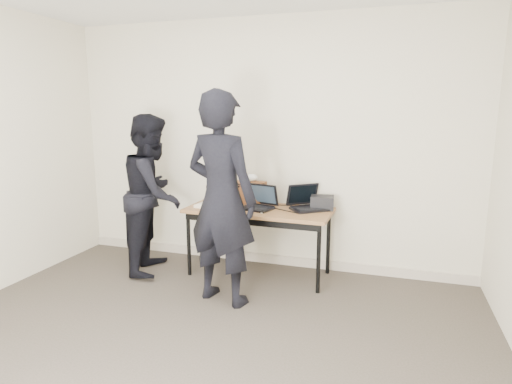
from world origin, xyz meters
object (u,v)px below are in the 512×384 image
at_px(equipment_box, 322,203).
at_px(desk, 259,214).
at_px(laptop_center, 259,203).
at_px(laptop_right, 307,204).
at_px(person_observer, 153,194).
at_px(laptop_beige, 212,202).
at_px(person_typist, 221,199).
at_px(leather_satchel, 249,192).

bearing_deg(equipment_box, desk, -163.07).
distance_m(laptop_center, laptop_right, 0.49).
distance_m(laptop_right, person_observer, 1.64).
distance_m(laptop_beige, person_observer, 0.64).
xyz_separation_m(desk, person_observer, (-1.13, -0.18, 0.18)).
bearing_deg(laptop_right, desk, 158.32).
distance_m(equipment_box, person_typist, 1.18).
relative_size(laptop_beige, laptop_right, 0.65).
xyz_separation_m(desk, laptop_right, (0.48, 0.14, 0.12)).
bearing_deg(laptop_center, equipment_box, 29.60).
bearing_deg(equipment_box, leather_satchel, 177.48).
height_order(laptop_center, equipment_box, laptop_center).
bearing_deg(desk, laptop_beige, -173.51).
xyz_separation_m(leather_satchel, person_observer, (-0.95, -0.41, -0.00)).
bearing_deg(desk, equipment_box, 18.77).
height_order(desk, laptop_right, laptop_right).
bearing_deg(person_observer, equipment_box, -92.07).
height_order(laptop_center, person_typist, person_typist).
relative_size(equipment_box, person_observer, 0.14).
xyz_separation_m(desk, equipment_box, (0.63, 0.19, 0.13)).
bearing_deg(person_typist, laptop_beige, -46.40).
bearing_deg(person_observer, leather_satchel, -80.67).
relative_size(desk, person_typist, 0.80).
xyz_separation_m(equipment_box, person_typist, (-0.76, -0.88, 0.17)).
relative_size(equipment_box, person_typist, 0.12).
relative_size(laptop_beige, equipment_box, 1.30).
xyz_separation_m(desk, leather_satchel, (-0.18, 0.23, 0.19)).
bearing_deg(laptop_center, person_typist, -86.17).
bearing_deg(leather_satchel, laptop_beige, -140.23).
bearing_deg(leather_satchel, laptop_center, -48.50).
height_order(laptop_beige, laptop_center, laptop_center).
relative_size(laptop_beige, person_observer, 0.18).
height_order(laptop_beige, equipment_box, laptop_beige).
relative_size(laptop_center, leather_satchel, 1.06).
bearing_deg(laptop_beige, person_typist, -52.19).
relative_size(laptop_beige, laptop_center, 0.80).
bearing_deg(laptop_center, laptop_beige, -158.55).
relative_size(desk, leather_satchel, 4.21).
bearing_deg(desk, person_typist, -99.02).
xyz_separation_m(laptop_beige, leather_satchel, (0.33, 0.27, 0.08)).
height_order(leather_satchel, person_observer, person_observer).
bearing_deg(equipment_box, laptop_beige, -168.41).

